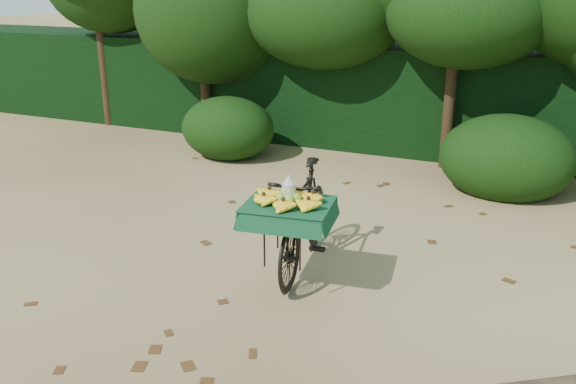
% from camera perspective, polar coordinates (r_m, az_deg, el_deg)
% --- Properties ---
extents(ground, '(80.00, 80.00, 0.00)m').
position_cam_1_polar(ground, '(5.75, -0.23, -11.03)').
color(ground, tan).
rests_on(ground, ground).
extents(vendor_bicycle, '(0.92, 1.93, 1.12)m').
position_cam_1_polar(vendor_bicycle, '(6.29, 1.45, -2.38)').
color(vendor_bicycle, black).
rests_on(vendor_bicycle, ground).
extents(hedge_backdrop, '(26.00, 1.80, 1.80)m').
position_cam_1_polar(hedge_backdrop, '(11.19, 13.22, 8.53)').
color(hedge_backdrop, black).
rests_on(hedge_backdrop, ground).
extents(tree_row, '(14.50, 2.00, 4.00)m').
position_cam_1_polar(tree_row, '(10.41, 9.19, 14.13)').
color(tree_row, black).
rests_on(tree_row, ground).
extents(bush_clumps, '(8.80, 1.70, 0.90)m').
position_cam_1_polar(bush_clumps, '(9.28, 13.59, 3.47)').
color(bush_clumps, black).
rests_on(bush_clumps, ground).
extents(leaf_litter, '(7.00, 7.30, 0.01)m').
position_cam_1_polar(leaf_litter, '(6.27, 2.23, -8.23)').
color(leaf_litter, '#4B2D14').
rests_on(leaf_litter, ground).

